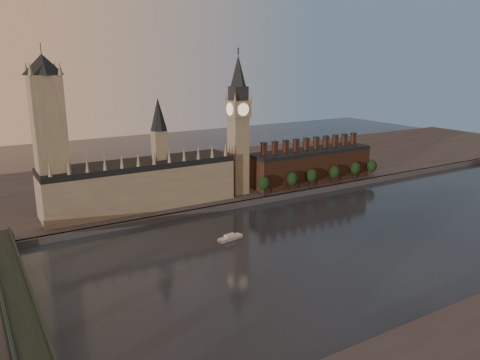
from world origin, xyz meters
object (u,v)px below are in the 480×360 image
object	(u,v)px
river_boat	(230,238)
victoria_tower	(49,134)
big_ben	(238,124)
westminster_bridge	(21,315)

from	to	relation	value
river_boat	victoria_tower	bearing A→B (deg)	126.96
big_ben	river_boat	world-z (taller)	big_ben
westminster_bridge	big_ben	bearing A→B (deg)	34.33
victoria_tower	big_ben	size ratio (longest dim) A/B	1.01
victoria_tower	river_boat	bearing A→B (deg)	-42.74
victoria_tower	westminster_bridge	world-z (taller)	victoria_tower
victoria_tower	big_ben	world-z (taller)	victoria_tower
victoria_tower	river_boat	world-z (taller)	victoria_tower
big_ben	river_boat	size ratio (longest dim) A/B	6.52
river_boat	big_ben	bearing A→B (deg)	45.47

